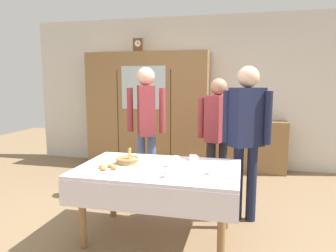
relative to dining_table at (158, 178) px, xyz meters
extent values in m
plane|color=#846B4C|center=(0.00, 0.23, -0.62)|extent=(12.00, 12.00, 0.00)
cube|color=silver|center=(0.00, 2.88, 0.73)|extent=(6.40, 0.10, 2.70)
cylinder|color=olive|center=(-0.64, -0.32, -0.28)|extent=(0.07, 0.07, 0.70)
cylinder|color=olive|center=(0.64, -0.32, -0.28)|extent=(0.07, 0.07, 0.70)
cylinder|color=olive|center=(-0.64, 0.39, -0.28)|extent=(0.07, 0.07, 0.70)
cylinder|color=olive|center=(0.64, 0.39, -0.28)|extent=(0.07, 0.07, 0.70)
cube|color=silver|center=(0.00, 0.03, 0.09)|extent=(1.56, 0.98, 0.03)
cube|color=silver|center=(0.00, -0.46, -0.05)|extent=(1.56, 0.01, 0.24)
cube|color=olive|center=(-0.90, 2.59, 0.41)|extent=(2.20, 0.45, 2.06)
cube|color=silver|center=(-0.90, 2.36, 0.82)|extent=(0.79, 0.01, 0.74)
cube|color=black|center=(-1.38, 2.36, 0.30)|extent=(0.01, 0.01, 1.65)
cube|color=black|center=(-0.42, 2.36, 0.30)|extent=(0.01, 0.01, 1.65)
cube|color=brown|center=(-1.05, 2.59, 1.56)|extent=(0.18, 0.10, 0.24)
cylinder|color=white|center=(-1.05, 2.54, 1.59)|extent=(0.11, 0.01, 0.11)
cube|color=black|center=(-1.05, 2.53, 1.60)|extent=(0.00, 0.00, 0.04)
cube|color=black|center=(-1.03, 2.53, 1.59)|extent=(0.05, 0.00, 0.00)
cube|color=olive|center=(0.94, 2.64, -0.18)|extent=(1.18, 0.35, 0.89)
cube|color=#3D754C|center=(0.94, 2.64, 0.28)|extent=(0.15, 0.20, 0.04)
cube|color=#99332D|center=(0.94, 2.64, 0.31)|extent=(0.17, 0.22, 0.03)
cube|color=#99332D|center=(0.94, 2.64, 0.34)|extent=(0.15, 0.20, 0.04)
cylinder|color=white|center=(0.29, 0.35, 0.11)|extent=(0.13, 0.13, 0.01)
cylinder|color=white|center=(0.29, 0.35, 0.14)|extent=(0.08, 0.08, 0.05)
torus|color=white|center=(0.33, 0.35, 0.14)|extent=(0.04, 0.01, 0.04)
cylinder|color=#47230F|center=(0.29, 0.35, 0.16)|extent=(0.06, 0.06, 0.01)
cylinder|color=white|center=(0.11, 0.06, 0.11)|extent=(0.13, 0.13, 0.01)
cylinder|color=white|center=(0.11, 0.06, 0.14)|extent=(0.08, 0.08, 0.05)
torus|color=white|center=(0.14, 0.06, 0.14)|extent=(0.04, 0.01, 0.04)
cylinder|color=white|center=(0.53, -0.09, 0.11)|extent=(0.13, 0.13, 0.01)
cylinder|color=white|center=(0.53, -0.09, 0.14)|extent=(0.08, 0.08, 0.05)
torus|color=white|center=(0.57, -0.09, 0.14)|extent=(0.04, 0.01, 0.04)
cylinder|color=#47230F|center=(0.53, -0.09, 0.16)|extent=(0.06, 0.06, 0.01)
cylinder|color=white|center=(0.12, 0.26, 0.11)|extent=(0.13, 0.13, 0.01)
cylinder|color=white|center=(0.12, 0.26, 0.14)|extent=(0.08, 0.08, 0.05)
torus|color=white|center=(0.16, 0.26, 0.14)|extent=(0.04, 0.01, 0.04)
cylinder|color=#47230F|center=(0.12, 0.26, 0.16)|extent=(0.06, 0.06, 0.01)
cylinder|color=white|center=(0.16, -0.27, 0.11)|extent=(0.13, 0.13, 0.01)
cylinder|color=white|center=(0.16, -0.27, 0.14)|extent=(0.08, 0.08, 0.05)
torus|color=white|center=(0.20, -0.27, 0.14)|extent=(0.04, 0.01, 0.04)
cylinder|color=#9E7542|center=(-0.35, 0.10, 0.13)|extent=(0.22, 0.22, 0.05)
torus|color=#9E7542|center=(-0.35, 0.10, 0.15)|extent=(0.24, 0.24, 0.02)
cylinder|color=tan|center=(-0.32, 0.09, 0.20)|extent=(0.03, 0.04, 0.12)
cylinder|color=tan|center=(-0.32, 0.10, 0.20)|extent=(0.02, 0.04, 0.12)
cylinder|color=tan|center=(-0.32, 0.12, 0.20)|extent=(0.02, 0.03, 0.12)
cylinder|color=white|center=(-0.44, -0.18, 0.11)|extent=(0.28, 0.28, 0.01)
ellipsoid|color=#BC7F3D|center=(-0.38, -0.17, 0.13)|extent=(0.07, 0.05, 0.04)
ellipsoid|color=#BC7F3D|center=(-0.43, -0.12, 0.13)|extent=(0.07, 0.05, 0.04)
ellipsoid|color=#BC7F3D|center=(-0.50, -0.18, 0.13)|extent=(0.07, 0.05, 0.04)
ellipsoid|color=#BC7F3D|center=(-0.46, -0.24, 0.13)|extent=(0.07, 0.05, 0.04)
cube|color=silver|center=(0.53, 0.28, 0.10)|extent=(0.10, 0.01, 0.00)
ellipsoid|color=silver|center=(0.58, 0.28, 0.11)|extent=(0.03, 0.02, 0.01)
cube|color=silver|center=(0.39, 0.18, 0.10)|extent=(0.10, 0.01, 0.00)
ellipsoid|color=silver|center=(0.45, 0.18, 0.11)|extent=(0.03, 0.02, 0.01)
cylinder|color=#232328|center=(0.40, 1.21, -0.23)|extent=(0.11, 0.11, 0.79)
cylinder|color=#232328|center=(0.55, 1.21, -0.23)|extent=(0.11, 0.11, 0.79)
cube|color=#933338|center=(0.48, 1.21, 0.46)|extent=(0.32, 0.41, 0.59)
sphere|color=tan|center=(0.48, 1.21, 0.86)|extent=(0.21, 0.21, 0.21)
cylinder|color=#933338|center=(0.26, 1.21, 0.46)|extent=(0.08, 0.08, 0.53)
cylinder|color=#933338|center=(0.70, 1.21, 0.46)|extent=(0.08, 0.08, 0.53)
cylinder|color=#191E38|center=(0.76, 0.65, -0.20)|extent=(0.11, 0.11, 0.85)
cylinder|color=#191E38|center=(0.91, 0.65, -0.20)|extent=(0.11, 0.11, 0.85)
cube|color=#191E38|center=(0.83, 0.65, 0.55)|extent=(0.41, 0.37, 0.64)
sphere|color=#DBB293|center=(0.83, 0.65, 0.98)|extent=(0.23, 0.23, 0.23)
cylinder|color=#191E38|center=(0.61, 0.65, 0.55)|extent=(0.08, 0.08, 0.57)
cylinder|color=#191E38|center=(1.05, 0.65, 0.55)|extent=(0.08, 0.08, 0.57)
cylinder|color=slate|center=(-0.52, 1.06, -0.20)|extent=(0.11, 0.11, 0.86)
cylinder|color=slate|center=(-0.37, 1.06, -0.20)|extent=(0.11, 0.11, 0.86)
cube|color=#933338|center=(-0.45, 1.06, 0.56)|extent=(0.33, 0.41, 0.64)
sphere|color=#DBB293|center=(-0.45, 1.06, 0.99)|extent=(0.23, 0.23, 0.23)
cylinder|color=#933338|center=(-0.67, 1.06, 0.56)|extent=(0.08, 0.08, 0.58)
cylinder|color=#933338|center=(-0.23, 1.06, 0.56)|extent=(0.08, 0.08, 0.58)
camera|label=1|loc=(0.78, -2.82, 0.94)|focal=33.43mm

